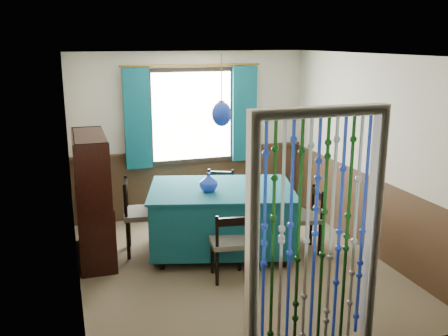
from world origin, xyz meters
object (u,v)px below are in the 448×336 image
object	(u,v)px
chair_near	(229,243)
vase_sideboard	(96,185)
pendant_lamp	(221,114)
dining_table	(222,216)
bowl_shelf	(97,176)
vase_table	(209,183)
chair_far	(220,199)
sideboard	(94,215)
chair_left	(140,214)
chair_right	(306,218)

from	to	relation	value
chair_near	vase_sideboard	distance (m)	1.93
pendant_lamp	chair_near	bearing A→B (deg)	-101.27
dining_table	bowl_shelf	bearing A→B (deg)	-171.87
vase_table	bowl_shelf	world-z (taller)	bowl_shelf
dining_table	vase_table	bearing A→B (deg)	-142.13
chair_far	sideboard	distance (m)	1.82
chair_far	chair_left	bearing A→B (deg)	45.27
vase_table	chair_left	bearing A→B (deg)	152.63
pendant_lamp	vase_table	size ratio (longest dim) A/B	4.02
dining_table	chair_right	xyz separation A→B (m)	(1.05, -0.29, -0.04)
bowl_shelf	vase_sideboard	bearing A→B (deg)	90.00
chair_left	bowl_shelf	xyz separation A→B (m)	(-0.51, -0.13, 0.58)
chair_near	chair_left	bearing A→B (deg)	134.98
chair_right	chair_far	bearing A→B (deg)	46.43
pendant_lamp	vase_sideboard	distance (m)	1.84
dining_table	sideboard	world-z (taller)	sideboard
chair_far	pendant_lamp	bearing A→B (deg)	98.73
sideboard	vase_table	world-z (taller)	sideboard
vase_sideboard	sideboard	bearing A→B (deg)	-106.43
pendant_lamp	bowl_shelf	world-z (taller)	pendant_lamp
sideboard	vase_table	size ratio (longest dim) A/B	7.36
chair_far	sideboard	bearing A→B (deg)	37.63
chair_near	vase_sideboard	bearing A→B (deg)	142.66
chair_near	chair_left	size ratio (longest dim) A/B	0.84
chair_left	vase_table	size ratio (longest dim) A/B	4.59
pendant_lamp	vase_table	bearing A→B (deg)	-157.71
bowl_shelf	vase_sideboard	size ratio (longest dim) A/B	1.01
dining_table	pendant_lamp	xyz separation A→B (m)	(-0.00, 0.00, 1.30)
chair_left	chair_right	world-z (taller)	chair_left
vase_table	vase_sideboard	size ratio (longest dim) A/B	1.14
chair_near	bowl_shelf	world-z (taller)	bowl_shelf
chair_left	vase_sideboard	size ratio (longest dim) A/B	5.22
chair_left	chair_right	xyz separation A→B (m)	(2.03, -0.62, -0.07)
chair_near	vase_table	bearing A→B (deg)	100.85
chair_left	pendant_lamp	world-z (taller)	pendant_lamp
chair_left	vase_table	bearing A→B (deg)	71.17
chair_far	chair_left	world-z (taller)	chair_left
sideboard	vase_table	distance (m)	1.49
pendant_lamp	bowl_shelf	xyz separation A→B (m)	(-1.49, 0.19, -0.70)
chair_far	vase_sideboard	xyz separation A→B (m)	(-1.71, -0.21, 0.42)
chair_right	vase_table	size ratio (longest dim) A/B	3.97
dining_table	sideboard	distance (m)	1.60
dining_table	sideboard	bearing A→B (deg)	-177.97
chair_near	bowl_shelf	distance (m)	1.76
vase_table	pendant_lamp	bearing A→B (deg)	22.29
dining_table	vase_sideboard	bearing A→B (deg)	174.44
pendant_lamp	bowl_shelf	size ratio (longest dim) A/B	4.53
chair_near	sideboard	world-z (taller)	sideboard
dining_table	chair_far	distance (m)	0.81
chair_right	vase_sideboard	distance (m)	2.72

